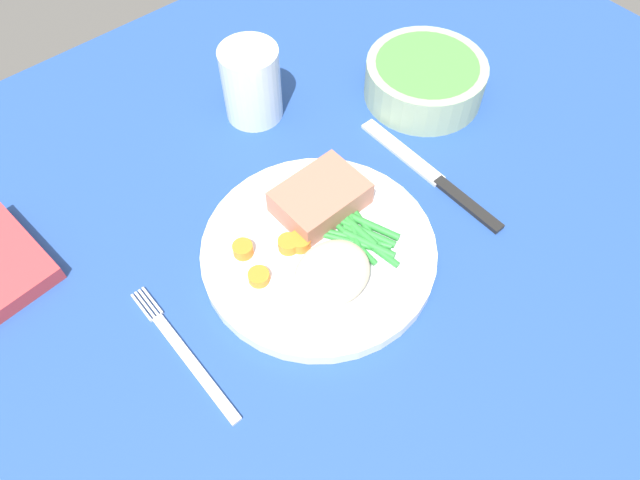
{
  "coord_description": "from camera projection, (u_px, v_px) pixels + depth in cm",
  "views": [
    {
      "loc": [
        -20.55,
        -25.72,
        51.88
      ],
      "look_at": [
        0.17,
        -1.3,
        4.6
      ],
      "focal_mm": 32.7,
      "sensor_mm": 36.0,
      "label": 1
    }
  ],
  "objects": [
    {
      "name": "dining_table",
      "position": [
        311.0,
        252.0,
        0.61
      ],
      "size": [
        120.0,
        90.0,
        2.0
      ],
      "color": "#234793",
      "rests_on": "ground"
    },
    {
      "name": "dinner_plate",
      "position": [
        320.0,
        250.0,
        0.59
      ],
      "size": [
        23.56,
        23.56,
        1.6
      ],
      "primitive_type": "cylinder",
      "color": "white",
      "rests_on": "dining_table"
    },
    {
      "name": "meat_portion",
      "position": [
        320.0,
        198.0,
        0.59
      ],
      "size": [
        9.09,
        6.66,
        2.92
      ],
      "primitive_type": "cube",
      "rotation": [
        0.0,
        0.0,
        0.02
      ],
      "color": "#A86B56",
      "rests_on": "dinner_plate"
    },
    {
      "name": "mashed_potatoes",
      "position": [
        332.0,
        273.0,
        0.53
      ],
      "size": [
        7.46,
        6.33,
        4.68
      ],
      "primitive_type": "ellipsoid",
      "color": "beige",
      "rests_on": "dinner_plate"
    },
    {
      "name": "carrot_slices",
      "position": [
        275.0,
        252.0,
        0.57
      ],
      "size": [
        7.62,
        5.49,
        1.28
      ],
      "color": "orange",
      "rests_on": "dinner_plate"
    },
    {
      "name": "green_beans",
      "position": [
        360.0,
        234.0,
        0.58
      ],
      "size": [
        6.13,
        9.88,
        0.85
      ],
      "color": "#2D8C38",
      "rests_on": "dinner_plate"
    },
    {
      "name": "fork",
      "position": [
        184.0,
        353.0,
        0.53
      ],
      "size": [
        1.44,
        16.6,
        0.4
      ],
      "rotation": [
        0.0,
        0.0,
        -0.01
      ],
      "color": "silver",
      "rests_on": "dining_table"
    },
    {
      "name": "knife",
      "position": [
        432.0,
        176.0,
        0.65
      ],
      "size": [
        1.7,
        20.5,
        0.64
      ],
      "rotation": [
        0.0,
        0.0,
        -0.01
      ],
      "color": "black",
      "rests_on": "dining_table"
    },
    {
      "name": "water_glass",
      "position": [
        252.0,
        88.0,
        0.68
      ],
      "size": [
        6.81,
        6.81,
        9.06
      ],
      "color": "silver",
      "rests_on": "dining_table"
    },
    {
      "name": "salad_bowl",
      "position": [
        425.0,
        78.0,
        0.7
      ],
      "size": [
        14.45,
        14.45,
        4.82
      ],
      "color": "#99B28C",
      "rests_on": "dining_table"
    }
  ]
}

